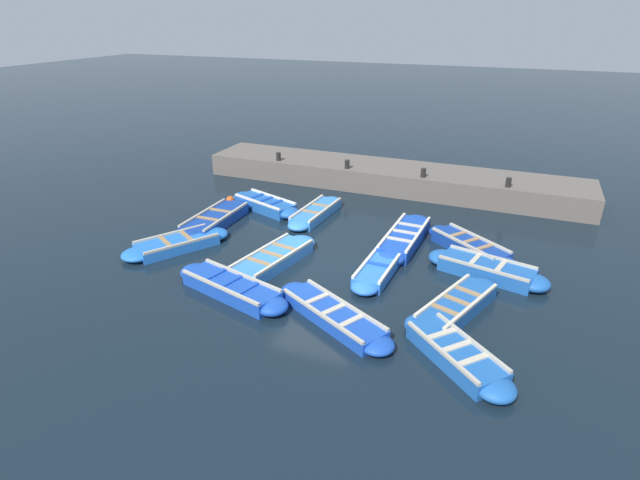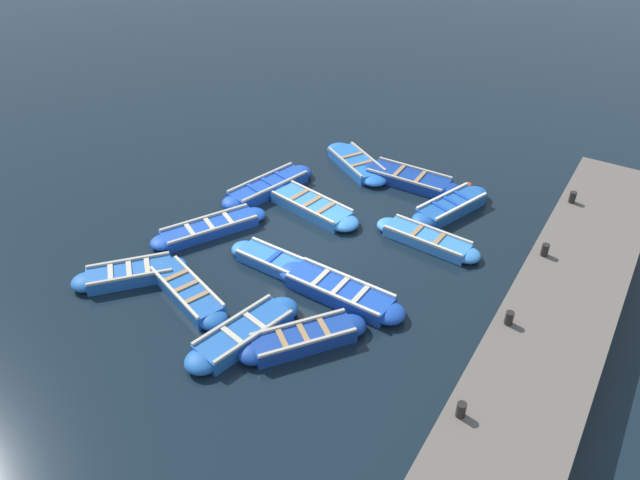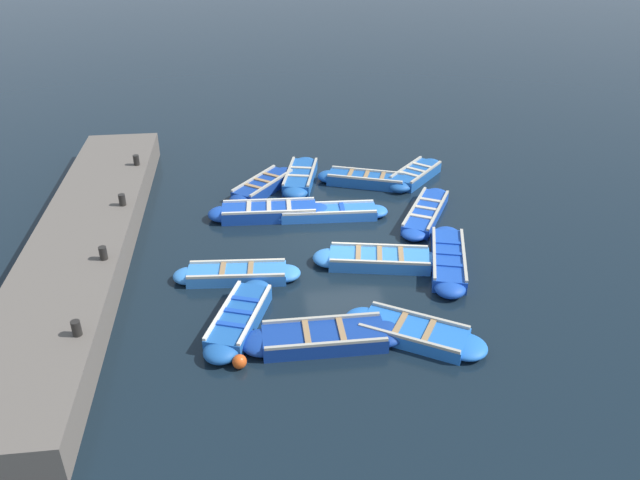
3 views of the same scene
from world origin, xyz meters
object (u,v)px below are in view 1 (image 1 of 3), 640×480
Objects in this scene: boat_mid_row at (316,213)px; bollard_north at (508,182)px; boat_alongside at (215,220)px; boat_bow_out at (383,263)px; boat_inner_gap at (177,244)px; bollard_mid_south at (347,164)px; boat_centre at (456,307)px; buoy_orange_near at (230,200)px; boat_far_corner at (470,247)px; boat_stern_in at (273,259)px; boat_near_quay at (265,205)px; bollard_mid_north at (423,173)px; boat_outer_left at (333,315)px; boat_drifting at (486,270)px; boat_outer_right at (455,354)px; bollard_south at (278,156)px; boat_broadside at (231,288)px; boat_end_of_row at (405,238)px.

bollard_north is at bearing -61.92° from boat_mid_row.
boat_alongside is 1.00× the size of boat_bow_out.
bollard_mid_south is at bearing -22.12° from boat_inner_gap.
boat_centre is at bearing -129.07° from boat_mid_row.
boat_far_corner is at bearing -95.59° from buoy_orange_near.
boat_stern_in is 9.45m from bollard_north.
bollard_north reaches higher than boat_near_quay.
bollard_mid_north is (7.26, -2.85, 0.89)m from boat_stern_in.
boat_inner_gap is 0.97× the size of boat_centre.
boat_near_quay is at bearing 149.07° from bollard_mid_south.
boat_outer_left is (-4.01, -5.91, -0.02)m from boat_alongside.
boat_drifting is at bearing -78.86° from boat_inner_gap.
boat_outer_right is 13.29m from bollard_south.
boat_bow_out is at bearing -98.52° from boat_alongside.
boat_drifting is 0.99× the size of boat_centre.
boat_alongside is at bearing 37.85° from boat_broadside.
boat_broadside is 1.10× the size of boat_mid_row.
boat_outer_left is at bearing -140.09° from boat_near_quay.
buoy_orange_near is at bearing 44.42° from boat_stern_in.
boat_drifting is 8.44m from boat_near_quay.
boat_outer_left is 9.81m from bollard_mid_south.
boat_broadside is 9.20m from bollard_mid_south.
boat_outer_right is at bearing -143.83° from boat_bow_out.
bollard_mid_south reaches higher than boat_inner_gap.
boat_stern_in is 4.33m from boat_end_of_row.
boat_outer_left is at bearing 153.19° from boat_far_corner.
boat_drifting reaches higher than boat_mid_row.
boat_centre is (1.86, 0.25, 0.00)m from boat_outer_right.
boat_centre is 10.96× the size of buoy_orange_near.
bollard_mid_north is at bearing 29.12° from boat_far_corner.
boat_broadside is at bearing -161.00° from bollard_south.
boat_bow_out is 10.91× the size of bollard_mid_north.
buoy_orange_near is (3.89, 3.82, -0.01)m from boat_stern_in.
boat_drifting is 0.93× the size of boat_broadside.
bollard_north is (9.32, -3.32, 0.91)m from boat_outer_left.
bollard_south is (0.00, 3.13, 0.00)m from bollard_mid_south.
bollard_north reaches higher than boat_stern_in.
bollard_south is at bearing 63.75° from boat_far_corner.
boat_stern_in is 8.07m from bollard_south.
boat_alongside is 0.98× the size of boat_end_of_row.
boat_near_quay is (0.87, 7.52, -0.00)m from boat_far_corner.
boat_inner_gap is at bearing -172.46° from buoy_orange_near.
buoy_orange_near is at bearing 31.66° from boat_broadside.
bollard_mid_north reaches higher than boat_far_corner.
bollard_north reaches higher than boat_outer_right.
boat_end_of_row is 1.13× the size of boat_mid_row.
bollard_mid_south is at bearing 90.00° from bollard_mid_north.
boat_near_quay reaches higher than boat_broadside.
bollard_south is at bearing 19.00° from boat_broadside.
boat_mid_row is at bearing 42.41° from boat_outer_right.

